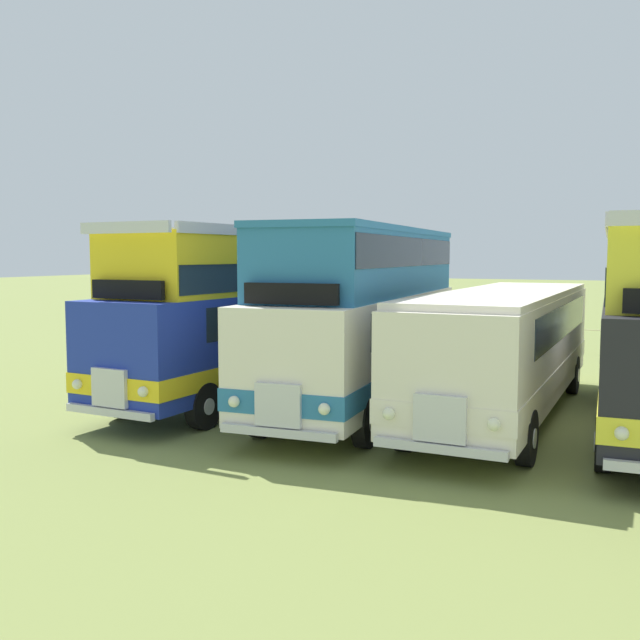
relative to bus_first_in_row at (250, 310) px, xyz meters
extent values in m
plane|color=olive|center=(8.44, 0.07, -2.36)|extent=(200.00, 200.00, 0.00)
cube|color=#1E339E|center=(-0.01, -0.12, -0.66)|extent=(3.06, 10.45, 2.30)
cube|color=yellow|center=(-0.01, -0.12, -1.26)|extent=(3.11, 10.49, 0.44)
cube|color=#19232D|center=(0.02, 0.28, -0.06)|extent=(2.96, 8.05, 0.76)
cube|color=#19232D|center=(-0.29, -5.21, -0.01)|extent=(2.20, 0.22, 0.90)
cube|color=silver|center=(-0.29, -5.32, -1.26)|extent=(0.91, 0.17, 0.80)
cube|color=silver|center=(-0.29, -5.35, -1.76)|extent=(2.30, 0.27, 0.16)
sphere|color=#EAEACC|center=(0.61, -5.38, -1.26)|extent=(0.22, 0.22, 0.22)
sphere|color=#EAEACC|center=(-1.19, -5.28, -1.26)|extent=(0.22, 0.22, 0.22)
cube|color=yellow|center=(0.01, 0.13, 1.24)|extent=(2.91, 9.54, 1.50)
cube|color=silver|center=(-0.26, -4.77, 2.04)|extent=(2.40, 0.23, 0.24)
cube|color=silver|center=(0.24, 4.34, 2.04)|extent=(2.40, 0.23, 0.24)
cube|color=silver|center=(1.21, 0.07, 2.04)|extent=(0.62, 9.42, 0.24)
cube|color=silver|center=(-1.19, 0.20, 2.04)|extent=(0.62, 9.42, 0.24)
cube|color=#19232D|center=(0.01, 0.13, 0.94)|extent=(2.95, 9.45, 0.64)
cube|color=black|center=(-0.26, -4.72, 0.74)|extent=(1.90, 0.22, 0.40)
cylinder|color=black|center=(0.95, -3.74, -1.84)|extent=(0.34, 1.05, 1.04)
cylinder|color=silver|center=(1.10, -3.75, -1.84)|extent=(0.04, 0.36, 0.36)
cylinder|color=black|center=(-1.35, -3.61, -1.84)|extent=(0.34, 1.05, 1.04)
cylinder|color=silver|center=(-1.50, -3.60, -1.84)|extent=(0.04, 0.36, 0.36)
cylinder|color=black|center=(1.33, 3.18, -1.84)|extent=(0.34, 1.05, 1.04)
cylinder|color=silver|center=(1.48, 3.17, -1.84)|extent=(0.04, 0.36, 0.36)
cylinder|color=black|center=(-0.97, 3.30, -1.84)|extent=(0.34, 1.05, 1.04)
cylinder|color=silver|center=(-1.12, 3.31, -1.84)|extent=(0.04, 0.36, 0.36)
cube|color=silver|center=(3.37, -0.32, -0.66)|extent=(3.08, 10.22, 2.30)
cube|color=teal|center=(3.37, -0.32, -1.26)|extent=(3.12, 10.26, 0.44)
cube|color=#19232D|center=(3.35, 0.08, -0.06)|extent=(2.97, 7.83, 0.76)
cube|color=#19232D|center=(3.66, -5.30, -0.01)|extent=(2.20, 0.23, 0.90)
cube|color=silver|center=(3.67, -5.41, -1.26)|extent=(0.91, 0.17, 0.80)
cube|color=silver|center=(3.67, -5.44, -1.76)|extent=(2.30, 0.27, 0.16)
sphere|color=#EAEACC|center=(4.57, -5.37, -1.26)|extent=(0.22, 0.22, 0.22)
sphere|color=#EAEACC|center=(2.77, -5.47, -1.26)|extent=(0.22, 0.22, 0.22)
cube|color=teal|center=(3.36, -0.07, 1.24)|extent=(2.92, 9.32, 1.50)
cube|color=teal|center=(3.36, -0.07, 2.06)|extent=(2.99, 9.42, 0.14)
cube|color=#19232D|center=(3.36, -0.07, 1.54)|extent=(2.96, 9.22, 0.68)
cube|color=black|center=(3.63, -4.81, 0.74)|extent=(1.90, 0.23, 0.40)
cylinder|color=black|center=(4.72, -3.69, -1.84)|extent=(0.34, 1.05, 1.04)
cylinder|color=silver|center=(4.87, -3.69, -1.84)|extent=(0.04, 0.36, 0.36)
cylinder|color=black|center=(2.42, -3.83, -1.84)|extent=(0.34, 1.05, 1.04)
cylinder|color=silver|center=(2.27, -3.83, -1.84)|extent=(0.04, 0.36, 0.36)
cylinder|color=black|center=(4.34, 2.99, -1.84)|extent=(0.34, 1.05, 1.04)
cylinder|color=silver|center=(4.49, 3.00, -1.84)|extent=(0.04, 0.36, 0.36)
cylinder|color=black|center=(2.04, 2.86, -1.84)|extent=(0.34, 1.05, 1.04)
cylinder|color=silver|center=(1.89, 2.85, -1.84)|extent=(0.04, 0.36, 0.36)
cube|color=silver|center=(6.75, 0.27, -0.66)|extent=(2.74, 11.02, 2.30)
cube|color=silver|center=(6.75, 0.27, -1.26)|extent=(2.78, 11.06, 0.44)
cube|color=#19232D|center=(6.76, 0.67, -0.06)|extent=(2.72, 8.62, 0.76)
cube|color=#19232D|center=(6.64, -5.15, -0.01)|extent=(2.20, 0.15, 0.90)
cube|color=silver|center=(6.63, -5.26, -1.26)|extent=(0.90, 0.14, 0.80)
cube|color=silver|center=(6.63, -5.29, -1.76)|extent=(2.30, 0.19, 0.16)
sphere|color=#EAEACC|center=(7.53, -5.29, -1.26)|extent=(0.22, 0.22, 0.22)
sphere|color=#EAEACC|center=(5.73, -5.25, -1.26)|extent=(0.22, 0.22, 0.22)
cube|color=silver|center=(6.75, 0.27, 0.56)|extent=(2.69, 10.62, 0.14)
cylinder|color=black|center=(7.82, -3.64, -1.84)|extent=(0.30, 1.05, 1.04)
cylinder|color=silver|center=(7.97, -3.64, -1.84)|extent=(0.03, 0.36, 0.36)
cylinder|color=black|center=(5.52, -3.59, -1.84)|extent=(0.30, 1.05, 1.04)
cylinder|color=silver|center=(5.37, -3.58, -1.84)|extent=(0.03, 0.36, 0.36)
cylinder|color=black|center=(7.98, 3.93, -1.84)|extent=(0.30, 1.05, 1.04)
cylinder|color=silver|center=(8.13, 3.92, -1.84)|extent=(0.03, 0.36, 0.36)
cylinder|color=black|center=(5.69, 3.98, -1.84)|extent=(0.30, 1.05, 1.04)
cylinder|color=silver|center=(5.54, 3.98, -1.84)|extent=(0.03, 0.36, 0.36)
sphere|color=#EAEACC|center=(9.43, -5.08, -1.26)|extent=(0.22, 0.22, 0.22)
cube|color=silver|center=(8.93, 0.25, 2.04)|extent=(0.45, 9.17, 0.24)
cylinder|color=black|center=(9.12, -3.43, -1.84)|extent=(0.32, 1.05, 1.04)
cylinder|color=silver|center=(8.97, -3.44, -1.84)|extent=(0.03, 0.36, 0.36)
cylinder|color=black|center=(8.86, 3.23, -1.84)|extent=(0.32, 1.05, 1.04)
cylinder|color=silver|center=(8.71, 3.22, -1.84)|extent=(0.03, 0.36, 0.36)
cylinder|color=#8C704C|center=(-3.01, 12.62, -1.83)|extent=(0.08, 0.08, 1.05)
cylinder|color=#8C704C|center=(4.63, 12.62, -1.83)|extent=(0.08, 0.08, 1.05)
cylinder|color=beige|center=(8.44, 12.62, -1.43)|extent=(22.90, 0.03, 0.03)
camera|label=1|loc=(9.61, -16.75, 1.46)|focal=40.04mm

